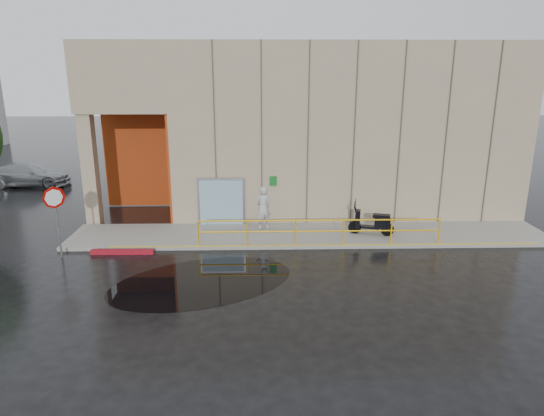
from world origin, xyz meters
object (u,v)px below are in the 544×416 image
Objects in this scene: stop_sign at (55,206)px; car_c at (29,175)px; person at (263,208)px; red_curb at (122,252)px; scooter at (372,215)px.

stop_sign is 13.47m from car_c.
person reaches higher than car_c.
stop_sign is 2.94m from red_curb.
red_curb is at bearing -144.78° from car_c.
red_curb is (-5.42, -2.50, -1.00)m from person.
stop_sign is 0.57× the size of car_c.
stop_sign is (-7.67, -2.68, 0.88)m from person.
red_curb is 0.50× the size of car_c.
scooter is 10.13m from red_curb.
scooter reaches higher than red_curb.
stop_sign is (-12.21, -1.79, 0.98)m from scooter.
person is at bearing -175.52° from scooter.
stop_sign is at bearing -152.94° from car_c.
scooter is 21.17m from car_c.
scooter is at bearing -8.13° from stop_sign.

